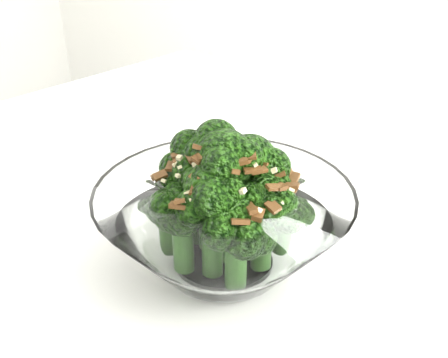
% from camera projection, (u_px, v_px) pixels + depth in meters
% --- Properties ---
extents(table, '(1.38, 1.12, 0.75)m').
position_uv_depth(table, '(315.00, 246.00, 0.61)').
color(table, white).
rests_on(table, ground).
extents(broccoli_dish, '(0.23, 0.23, 0.14)m').
position_uv_depth(broccoli_dish, '(224.00, 219.00, 0.44)').
color(broccoli_dish, white).
rests_on(broccoli_dish, table).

